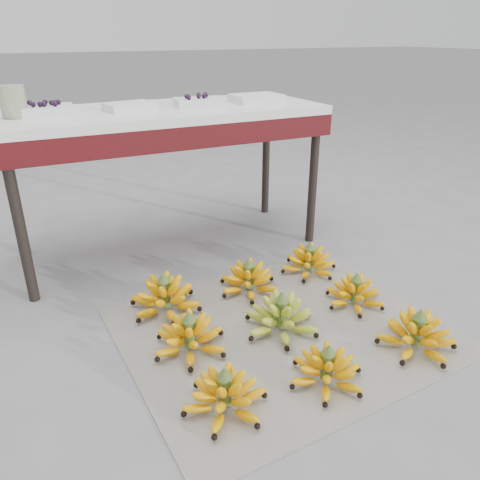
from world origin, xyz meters
name	(u,v)px	position (x,y,z in m)	size (l,w,h in m)	color
ground	(267,330)	(0.00, 0.00, 0.00)	(60.00, 60.00, 0.00)	slate
newspaper_mat	(282,330)	(0.05, -0.03, 0.00)	(1.25, 1.05, 0.01)	beige
bunch_front_left	(225,395)	(-0.34, -0.33, 0.06)	(0.33, 0.33, 0.17)	#FFC000
bunch_front_center	(327,370)	(0.02, -0.37, 0.06)	(0.35, 0.35, 0.16)	#FFC000
bunch_front_right	(417,335)	(0.45, -0.36, 0.07)	(0.30, 0.30, 0.18)	#FFC000
bunch_mid_left	(190,337)	(-0.33, 0.01, 0.07)	(0.31, 0.31, 0.17)	#FFC000
bunch_mid_center	(281,317)	(0.04, -0.03, 0.07)	(0.33, 0.33, 0.19)	#82AB33
bunch_mid_right	(355,293)	(0.44, 0.00, 0.06)	(0.26, 0.26, 0.16)	#FFC000
bunch_back_left	(165,297)	(-0.33, 0.32, 0.07)	(0.33, 0.33, 0.19)	#FFC000
bunch_back_center	(249,280)	(0.07, 0.31, 0.06)	(0.36, 0.36, 0.17)	#FFC000
bunch_back_right	(309,262)	(0.43, 0.34, 0.06)	(0.35, 0.35, 0.17)	#FFC000
vendor_table	(165,125)	(-0.09, 0.95, 0.68)	(1.61, 0.64, 0.77)	black
tray_far_left	(45,110)	(-0.64, 0.98, 0.79)	(0.26, 0.20, 0.06)	silver
tray_left	(130,106)	(-0.26, 0.94, 0.79)	(0.25, 0.20, 0.04)	silver
tray_right	(199,102)	(0.09, 0.92, 0.79)	(0.26, 0.20, 0.06)	silver
tray_far_right	(256,98)	(0.43, 0.92, 0.79)	(0.26, 0.19, 0.04)	silver
glass_jar	(13,102)	(-0.77, 0.95, 0.84)	(0.11, 0.11, 0.14)	beige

